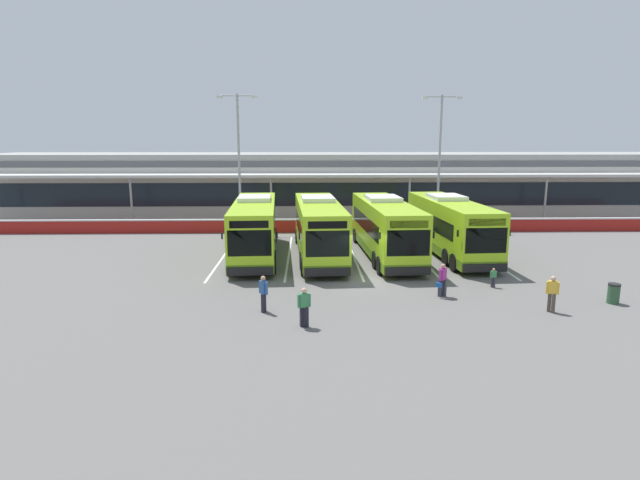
% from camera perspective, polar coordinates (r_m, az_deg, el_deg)
% --- Properties ---
extents(ground_plane, '(200.00, 200.00, 0.00)m').
position_cam_1_polar(ground_plane, '(27.98, 4.77, -4.37)').
color(ground_plane, '#605E5B').
extents(terminal_building, '(70.00, 13.00, 6.00)m').
position_cam_1_polar(terminal_building, '(53.98, 1.75, 6.35)').
color(terminal_building, beige).
rests_on(terminal_building, ground).
extents(red_barrier_wall, '(60.00, 0.40, 1.10)m').
position_cam_1_polar(red_barrier_wall, '(41.98, 2.67, 1.62)').
color(red_barrier_wall, maroon).
rests_on(red_barrier_wall, ground).
extents(coach_bus_leftmost, '(3.43, 12.27, 3.78)m').
position_cam_1_polar(coach_bus_leftmost, '(33.37, -7.21, 1.24)').
color(coach_bus_leftmost, '#9ED11E').
rests_on(coach_bus_leftmost, ground).
extents(coach_bus_left_centre, '(3.43, 12.27, 3.78)m').
position_cam_1_polar(coach_bus_left_centre, '(32.96, -0.14, 1.20)').
color(coach_bus_left_centre, '#9ED11E').
rests_on(coach_bus_left_centre, ground).
extents(coach_bus_centre, '(3.43, 12.27, 3.78)m').
position_cam_1_polar(coach_bus_centre, '(33.40, 7.20, 1.25)').
color(coach_bus_centre, '#9ED11E').
rests_on(coach_bus_centre, ground).
extents(coach_bus_right_centre, '(3.43, 12.27, 3.78)m').
position_cam_1_polar(coach_bus_right_centre, '(34.87, 14.10, 1.41)').
color(coach_bus_right_centre, '#9ED11E').
rests_on(coach_bus_right_centre, ground).
extents(bay_stripe_far_west, '(0.14, 13.00, 0.01)m').
position_cam_1_polar(bay_stripe_far_west, '(34.07, -10.54, -1.72)').
color(bay_stripe_far_west, silver).
rests_on(bay_stripe_far_west, ground).
extents(bay_stripe_west, '(0.14, 13.00, 0.01)m').
position_cam_1_polar(bay_stripe_west, '(33.66, -3.46, -1.71)').
color(bay_stripe_west, silver).
rests_on(bay_stripe_west, ground).
extents(bay_stripe_mid_west, '(0.14, 13.00, 0.01)m').
position_cam_1_polar(bay_stripe_mid_west, '(33.77, 3.68, -1.67)').
color(bay_stripe_mid_west, silver).
rests_on(bay_stripe_mid_west, ground).
extents(bay_stripe_centre, '(0.14, 13.00, 0.01)m').
position_cam_1_polar(bay_stripe_centre, '(34.40, 10.67, -1.60)').
color(bay_stripe_centre, silver).
rests_on(bay_stripe_centre, ground).
extents(bay_stripe_mid_east, '(0.14, 13.00, 0.01)m').
position_cam_1_polar(bay_stripe_mid_east, '(35.51, 17.31, -1.52)').
color(bay_stripe_mid_east, silver).
rests_on(bay_stripe_mid_east, ground).
extents(pedestrian_with_handbag, '(0.58, 0.56, 1.62)m').
position_cam_1_polar(pedestrian_with_handbag, '(25.40, 13.34, -4.23)').
color(pedestrian_with_handbag, '#33333D').
rests_on(pedestrian_with_handbag, ground).
extents(pedestrian_in_dark_coat, '(0.53, 0.39, 1.62)m').
position_cam_1_polar(pedestrian_in_dark_coat, '(24.71, 24.21, -5.31)').
color(pedestrian_in_dark_coat, '#4C4238').
rests_on(pedestrian_in_dark_coat, ground).
extents(pedestrian_child, '(0.33, 0.20, 1.00)m').
position_cam_1_polar(pedestrian_child, '(27.76, 18.56, -3.89)').
color(pedestrian_child, '#33333D').
rests_on(pedestrian_child, ground).
extents(pedestrian_near_bin, '(0.54, 0.30, 1.62)m').
position_cam_1_polar(pedestrian_near_bin, '(20.83, -1.77, -7.27)').
color(pedestrian_near_bin, black).
rests_on(pedestrian_near_bin, ground).
extents(pedestrian_approaching_bus, '(0.42, 0.47, 1.62)m').
position_cam_1_polar(pedestrian_approaching_bus, '(22.71, -6.25, -5.77)').
color(pedestrian_approaching_bus, black).
rests_on(pedestrian_approaching_bus, ground).
extents(lamp_post_west, '(3.24, 0.28, 11.00)m').
position_cam_1_polar(lamp_post_west, '(43.32, -8.93, 9.42)').
color(lamp_post_west, '#9E9EA3').
rests_on(lamp_post_west, ground).
extents(lamp_post_centre, '(3.24, 0.28, 11.00)m').
position_cam_1_polar(lamp_post_centre, '(44.99, 13.05, 9.32)').
color(lamp_post_centre, '#9E9EA3').
rests_on(lamp_post_centre, ground).
extents(litter_bin, '(0.54, 0.54, 0.93)m').
position_cam_1_polar(litter_bin, '(27.38, 29.62, -5.14)').
color(litter_bin, '#2D5133').
rests_on(litter_bin, ground).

